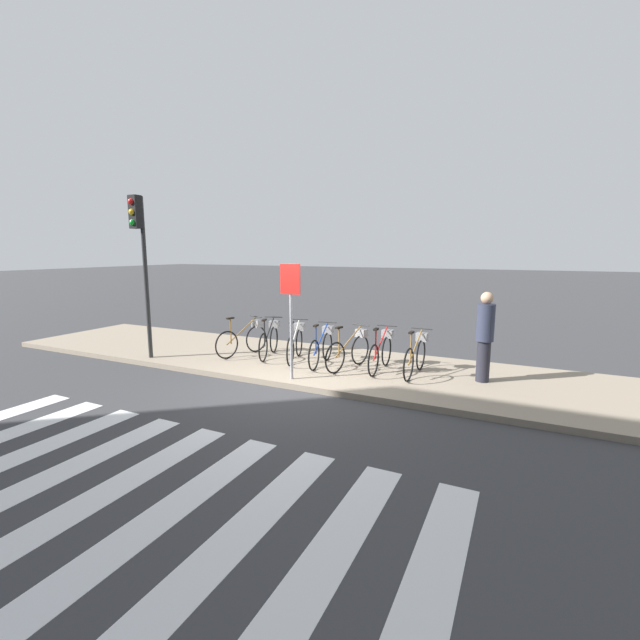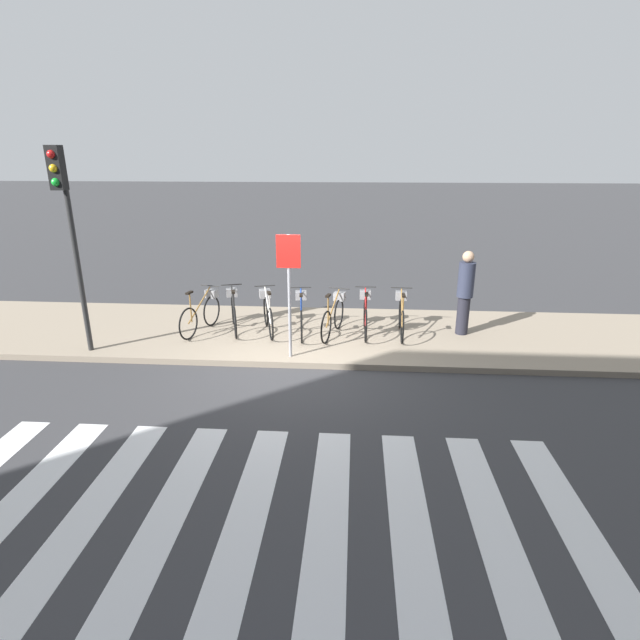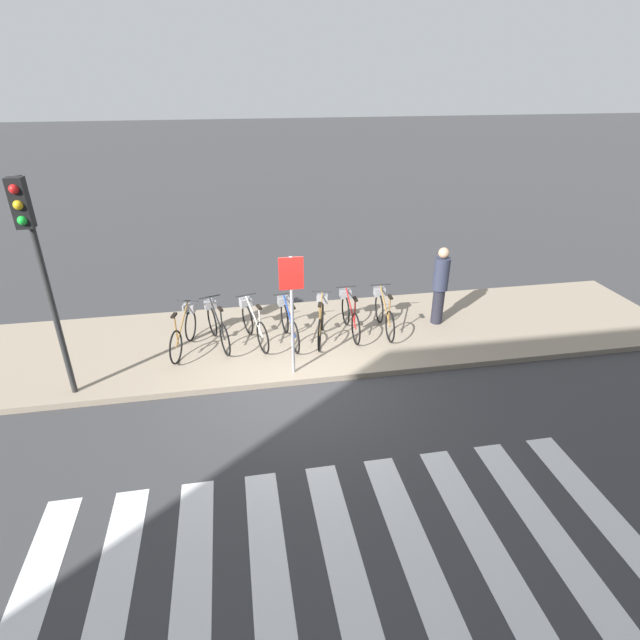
{
  "view_description": "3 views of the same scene",
  "coord_description": "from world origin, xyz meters",
  "px_view_note": "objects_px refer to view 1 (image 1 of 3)",
  "views": [
    {
      "loc": [
        4.14,
        -7.06,
        2.72
      ],
      "look_at": [
        0.09,
        1.31,
        1.21
      ],
      "focal_mm": 24.0,
      "sensor_mm": 36.0,
      "label": 1
    },
    {
      "loc": [
        1.14,
        -8.51,
        3.86
      ],
      "look_at": [
        0.48,
        0.7,
        0.74
      ],
      "focal_mm": 28.0,
      "sensor_mm": 36.0,
      "label": 2
    },
    {
      "loc": [
        -1.01,
        -7.86,
        5.34
      ],
      "look_at": [
        0.56,
        0.87,
        0.91
      ],
      "focal_mm": 28.0,
      "sensor_mm": 36.0,
      "label": 3
    }
  ],
  "objects_px": {
    "parked_bicycle_3": "(322,346)",
    "parked_bicycle_5": "(382,350)",
    "traffic_light": "(140,244)",
    "sign_post": "(291,302)",
    "parked_bicycle_2": "(296,342)",
    "parked_bicycle_6": "(416,354)",
    "parked_bicycle_0": "(245,337)",
    "parked_bicycle_1": "(270,339)",
    "parked_bicycle_4": "(351,349)",
    "pedestrian": "(485,335)"
  },
  "relations": [
    {
      "from": "parked_bicycle_6",
      "to": "traffic_light",
      "type": "bearing_deg",
      "value": -166.55
    },
    {
      "from": "parked_bicycle_1",
      "to": "pedestrian",
      "type": "relative_size",
      "value": 0.87
    },
    {
      "from": "parked_bicycle_5",
      "to": "sign_post",
      "type": "xyz_separation_m",
      "value": [
        -1.44,
        -1.47,
        1.15
      ]
    },
    {
      "from": "parked_bicycle_3",
      "to": "parked_bicycle_6",
      "type": "xyz_separation_m",
      "value": [
        2.14,
        0.12,
        0.0
      ]
    },
    {
      "from": "sign_post",
      "to": "pedestrian",
      "type": "bearing_deg",
      "value": 23.6
    },
    {
      "from": "parked_bicycle_4",
      "to": "parked_bicycle_2",
      "type": "bearing_deg",
      "value": 176.07
    },
    {
      "from": "parked_bicycle_4",
      "to": "sign_post",
      "type": "xyz_separation_m",
      "value": [
        -0.78,
        -1.31,
        1.15
      ]
    },
    {
      "from": "parked_bicycle_2",
      "to": "parked_bicycle_4",
      "type": "xyz_separation_m",
      "value": [
        1.45,
        -0.1,
        0.0
      ]
    },
    {
      "from": "parked_bicycle_0",
      "to": "parked_bicycle_5",
      "type": "height_order",
      "value": "same"
    },
    {
      "from": "parked_bicycle_5",
      "to": "parked_bicycle_6",
      "type": "distance_m",
      "value": 0.77
    },
    {
      "from": "pedestrian",
      "to": "traffic_light",
      "type": "distance_m",
      "value": 7.91
    },
    {
      "from": "parked_bicycle_2",
      "to": "parked_bicycle_3",
      "type": "xyz_separation_m",
      "value": [
        0.75,
        -0.09,
        0.0
      ]
    },
    {
      "from": "parked_bicycle_4",
      "to": "parked_bicycle_5",
      "type": "distance_m",
      "value": 0.69
    },
    {
      "from": "parked_bicycle_1",
      "to": "parked_bicycle_4",
      "type": "relative_size",
      "value": 0.99
    },
    {
      "from": "parked_bicycle_0",
      "to": "pedestrian",
      "type": "relative_size",
      "value": 0.88
    },
    {
      "from": "parked_bicycle_3",
      "to": "parked_bicycle_5",
      "type": "xyz_separation_m",
      "value": [
        1.37,
        0.15,
        0.0
      ]
    },
    {
      "from": "parked_bicycle_5",
      "to": "traffic_light",
      "type": "distance_m",
      "value": 6.11
    },
    {
      "from": "traffic_light",
      "to": "sign_post",
      "type": "height_order",
      "value": "traffic_light"
    },
    {
      "from": "parked_bicycle_4",
      "to": "parked_bicycle_6",
      "type": "distance_m",
      "value": 1.44
    },
    {
      "from": "parked_bicycle_1",
      "to": "traffic_light",
      "type": "bearing_deg",
      "value": -149.73
    },
    {
      "from": "parked_bicycle_6",
      "to": "parked_bicycle_0",
      "type": "bearing_deg",
      "value": -178.41
    },
    {
      "from": "parked_bicycle_2",
      "to": "parked_bicycle_5",
      "type": "distance_m",
      "value": 2.12
    },
    {
      "from": "parked_bicycle_2",
      "to": "parked_bicycle_6",
      "type": "distance_m",
      "value": 2.89
    },
    {
      "from": "traffic_light",
      "to": "parked_bicycle_2",
      "type": "bearing_deg",
      "value": 23.59
    },
    {
      "from": "parked_bicycle_4",
      "to": "parked_bicycle_6",
      "type": "xyz_separation_m",
      "value": [
        1.44,
        0.13,
        0.0
      ]
    },
    {
      "from": "parked_bicycle_0",
      "to": "sign_post",
      "type": "xyz_separation_m",
      "value": [
        2.09,
        -1.32,
        1.15
      ]
    },
    {
      "from": "parked_bicycle_0",
      "to": "traffic_light",
      "type": "distance_m",
      "value": 3.3
    },
    {
      "from": "parked_bicycle_0",
      "to": "parked_bicycle_1",
      "type": "bearing_deg",
      "value": 11.33
    },
    {
      "from": "parked_bicycle_6",
      "to": "parked_bicycle_5",
      "type": "bearing_deg",
      "value": 178.2
    },
    {
      "from": "parked_bicycle_2",
      "to": "parked_bicycle_5",
      "type": "height_order",
      "value": "same"
    },
    {
      "from": "parked_bicycle_2",
      "to": "traffic_light",
      "type": "bearing_deg",
      "value": -156.41
    },
    {
      "from": "parked_bicycle_5",
      "to": "parked_bicycle_2",
      "type": "bearing_deg",
      "value": -178.45
    },
    {
      "from": "sign_post",
      "to": "parked_bicycle_2",
      "type": "bearing_deg",
      "value": 115.66
    },
    {
      "from": "pedestrian",
      "to": "parked_bicycle_0",
      "type": "bearing_deg",
      "value": -177.75
    },
    {
      "from": "traffic_light",
      "to": "parked_bicycle_1",
      "type": "bearing_deg",
      "value": 30.27
    },
    {
      "from": "pedestrian",
      "to": "parked_bicycle_6",
      "type": "bearing_deg",
      "value": -175.6
    },
    {
      "from": "parked_bicycle_5",
      "to": "pedestrian",
      "type": "distance_m",
      "value": 2.15
    },
    {
      "from": "parked_bicycle_1",
      "to": "parked_bicycle_0",
      "type": "bearing_deg",
      "value": -168.67
    },
    {
      "from": "parked_bicycle_1",
      "to": "parked_bicycle_6",
      "type": "bearing_deg",
      "value": -0.19
    },
    {
      "from": "parked_bicycle_4",
      "to": "traffic_light",
      "type": "xyz_separation_m",
      "value": [
        -4.78,
        -1.35,
        2.31
      ]
    },
    {
      "from": "parked_bicycle_4",
      "to": "traffic_light",
      "type": "height_order",
      "value": "traffic_light"
    },
    {
      "from": "parked_bicycle_0",
      "to": "sign_post",
      "type": "relative_size",
      "value": 0.68
    },
    {
      "from": "parked_bicycle_1",
      "to": "parked_bicycle_5",
      "type": "xyz_separation_m",
      "value": [
        2.88,
        0.01,
        0.0
      ]
    },
    {
      "from": "parked_bicycle_4",
      "to": "parked_bicycle_5",
      "type": "bearing_deg",
      "value": 13.21
    },
    {
      "from": "parked_bicycle_6",
      "to": "pedestrian",
      "type": "height_order",
      "value": "pedestrian"
    },
    {
      "from": "parked_bicycle_1",
      "to": "traffic_light",
      "type": "distance_m",
      "value": 3.77
    },
    {
      "from": "parked_bicycle_3",
      "to": "parked_bicycle_1",
      "type": "bearing_deg",
      "value": 174.91
    },
    {
      "from": "parked_bicycle_4",
      "to": "sign_post",
      "type": "height_order",
      "value": "sign_post"
    },
    {
      "from": "parked_bicycle_5",
      "to": "sign_post",
      "type": "bearing_deg",
      "value": -134.58
    },
    {
      "from": "parked_bicycle_6",
      "to": "traffic_light",
      "type": "xyz_separation_m",
      "value": [
        -6.22,
        -1.49,
        2.31
      ]
    }
  ]
}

